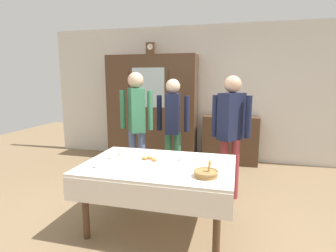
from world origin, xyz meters
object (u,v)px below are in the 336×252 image
(bookshelf_low, at_px, (230,140))
(book_stack, at_px, (231,114))
(pastry_plate, at_px, (149,160))
(spoon_center, at_px, (164,174))
(spoon_far_right, at_px, (201,161))
(person_behind_table_right, at_px, (231,125))
(mantel_clock, at_px, (151,49))
(dining_table, at_px, (158,173))
(spoon_front_edge, at_px, (223,160))
(tea_cup_front_edge, at_px, (183,158))
(tea_cup_far_left, at_px, (98,166))
(bread_basket, at_px, (206,173))
(person_near_right_end, at_px, (136,117))
(person_behind_table_left, at_px, (173,121))
(tea_cup_mid_left, at_px, (123,153))
(tea_cup_back_edge, at_px, (113,157))
(wall_cabinet, at_px, (152,108))

(bookshelf_low, bearing_deg, book_stack, 0.00)
(pastry_plate, bearing_deg, spoon_center, -53.15)
(spoon_far_right, height_order, person_behind_table_right, person_behind_table_right)
(mantel_clock, height_order, spoon_far_right, mantel_clock)
(dining_table, xyz_separation_m, spoon_front_edge, (0.67, 0.33, 0.10))
(tea_cup_front_edge, height_order, tea_cup_far_left, same)
(bread_basket, xyz_separation_m, spoon_center, (-0.41, -0.04, -0.03))
(pastry_plate, height_order, spoon_center, pastry_plate)
(spoon_far_right, bearing_deg, person_near_right_end, 141.33)
(tea_cup_far_left, bearing_deg, mantel_clock, 96.90)
(pastry_plate, distance_m, person_behind_table_left, 1.31)
(bookshelf_low, distance_m, tea_cup_mid_left, 2.70)
(spoon_front_edge, distance_m, person_near_right_end, 1.60)
(tea_cup_mid_left, distance_m, pastry_plate, 0.42)
(tea_cup_front_edge, distance_m, person_behind_table_left, 1.25)
(book_stack, xyz_separation_m, person_behind_table_left, (-0.85, -1.28, 0.03))
(bookshelf_low, xyz_separation_m, person_near_right_end, (-1.36, -1.53, 0.61))
(book_stack, height_order, person_near_right_end, person_near_right_end)
(mantel_clock, distance_m, pastry_plate, 3.02)
(person_behind_table_right, bearing_deg, tea_cup_far_left, -135.25)
(tea_cup_far_left, height_order, spoon_front_edge, tea_cup_far_left)
(tea_cup_back_edge, distance_m, spoon_far_right, 1.01)
(dining_table, xyz_separation_m, wall_cabinet, (-0.90, 2.59, 0.41))
(mantel_clock, xyz_separation_m, spoon_center, (1.05, -2.87, -1.50))
(person_near_right_end, xyz_separation_m, person_behind_table_left, (0.51, 0.25, -0.07))
(pastry_plate, distance_m, person_near_right_end, 1.21)
(person_behind_table_right, bearing_deg, tea_cup_mid_left, -148.06)
(wall_cabinet, bearing_deg, person_behind_table_right, -43.95)
(book_stack, bearing_deg, dining_table, -104.67)
(mantel_clock, bearing_deg, person_behind_table_right, -43.74)
(bookshelf_low, height_order, tea_cup_back_edge, bookshelf_low)
(tea_cup_mid_left, bearing_deg, person_behind_table_left, 72.73)
(tea_cup_front_edge, bearing_deg, wall_cabinet, 115.42)
(bread_basket, xyz_separation_m, pastry_plate, (-0.68, 0.32, -0.02))
(book_stack, xyz_separation_m, tea_cup_back_edge, (-1.25, -2.58, -0.21))
(tea_cup_front_edge, xyz_separation_m, spoon_front_edge, (0.44, 0.13, -0.02))
(bookshelf_low, distance_m, person_behind_table_right, 1.72)
(tea_cup_front_edge, bearing_deg, spoon_far_right, 7.50)
(spoon_center, distance_m, spoon_front_edge, 0.81)
(wall_cabinet, xyz_separation_m, spoon_far_right, (1.34, -2.36, -0.31))
(bookshelf_low, bearing_deg, person_behind_table_right, -88.53)
(dining_table, height_order, pastry_plate, pastry_plate)
(bookshelf_low, bearing_deg, tea_cup_back_edge, -115.83)
(wall_cabinet, distance_m, tea_cup_front_edge, 2.66)
(tea_cup_back_edge, distance_m, person_behind_table_right, 1.63)
(person_behind_table_right, bearing_deg, bread_basket, -98.37)
(tea_cup_front_edge, height_order, person_behind_table_right, person_behind_table_right)
(wall_cabinet, bearing_deg, spoon_center, -70.01)
(tea_cup_mid_left, xyz_separation_m, pastry_plate, (0.39, -0.16, -0.02))
(mantel_clock, xyz_separation_m, pastry_plate, (0.79, -2.51, -1.49))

